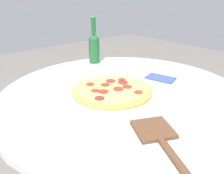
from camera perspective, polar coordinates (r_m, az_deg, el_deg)
table at (r=1.03m, az=2.87°, el=-10.87°), size 1.05×1.05×0.74m
pizza at (r=0.93m, az=0.01°, el=-0.68°), size 0.34×0.34×0.02m
beer_bottle at (r=1.30m, az=-4.71°, el=10.54°), size 0.06×0.06×0.26m
pizza_paddle at (r=0.66m, az=12.23°, el=-12.81°), size 0.27×0.18×0.02m
napkin at (r=1.09m, az=12.56°, el=2.25°), size 0.15×0.12×0.01m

